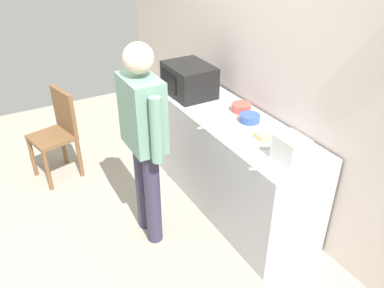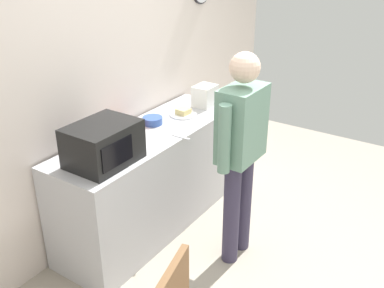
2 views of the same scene
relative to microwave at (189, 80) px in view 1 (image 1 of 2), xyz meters
name	(u,v)px [view 1 (image 1 of 2)]	position (x,y,z in m)	size (l,w,h in m)	color
ground_plane	(104,235)	(0.50, -1.15, -1.07)	(6.00, 6.00, 0.00)	#9E9384
back_wall	(261,64)	(0.50, 0.45, 0.24)	(5.40, 0.13, 2.60)	silver
kitchen_counter	(228,161)	(0.62, 0.07, -0.61)	(1.94, 0.62, 0.92)	#B7B7BC
microwave	(189,80)	(0.00, 0.00, 0.00)	(0.50, 0.39, 0.30)	black
sandwich_plate	(263,138)	(1.08, 0.05, -0.13)	(0.25, 0.25, 0.07)	white
salad_bowl	(241,107)	(0.57, 0.22, -0.11)	(0.17, 0.17, 0.07)	#C64C42
cereal_bowl	(250,118)	(0.77, 0.16, -0.12)	(0.18, 0.18, 0.06)	#33519E
toaster	(291,150)	(1.41, 0.03, -0.05)	(0.22, 0.18, 0.20)	silver
fork_utensil	(206,126)	(0.67, -0.21, -0.15)	(0.17, 0.02, 0.01)	silver
spoon_utensil	(261,169)	(1.40, -0.21, -0.15)	(0.17, 0.02, 0.01)	silver
person_standing	(144,133)	(0.66, -0.77, -0.07)	(0.59, 0.24, 1.70)	#352F48
wooden_chair	(58,131)	(-0.65, -1.19, -0.54)	(0.48, 0.48, 0.94)	brown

